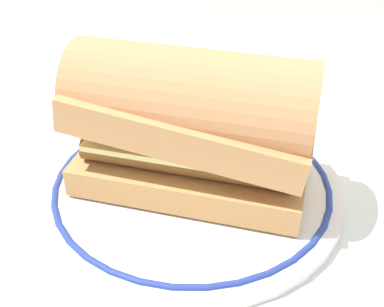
{
  "coord_description": "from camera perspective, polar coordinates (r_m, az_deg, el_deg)",
  "views": [
    {
      "loc": [
        0.09,
        -0.36,
        0.3
      ],
      "look_at": [
        -0.02,
        -0.01,
        0.04
      ],
      "focal_mm": 46.88,
      "sensor_mm": 36.0,
      "label": 1
    }
  ],
  "objects": [
    {
      "name": "ground_plane",
      "position": [
        0.48,
        2.61,
        -4.18
      ],
      "size": [
        1.5,
        1.5,
        0.0
      ],
      "primitive_type": "plane",
      "color": "white"
    },
    {
      "name": "plate",
      "position": [
        0.47,
        -0.0,
        -3.72
      ],
      "size": [
        0.28,
        0.28,
        0.01
      ],
      "color": "white",
      "rests_on": "ground_plane"
    },
    {
      "name": "sausage_sandwich",
      "position": [
        0.43,
        -0.0,
        3.66
      ],
      "size": [
        0.21,
        0.11,
        0.13
      ],
      "rotation": [
        0.0,
        0.0,
        0.04
      ],
      "color": "tan",
      "rests_on": "plate"
    }
  ]
}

